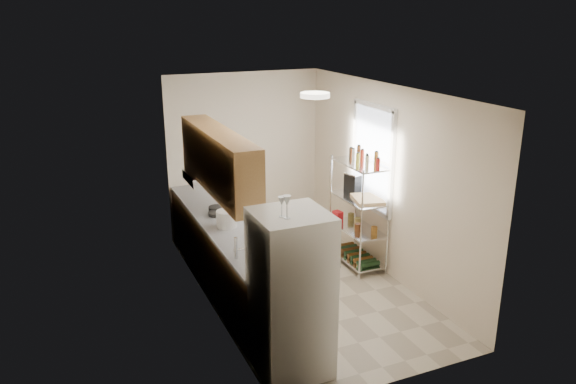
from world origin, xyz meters
The scene contains 16 objects.
room centered at (0.00, 0.00, 1.30)m, with size 2.52×4.42×2.62m.
counter_run centered at (-0.92, 0.44, 0.45)m, with size 0.63×3.51×0.90m.
upper_cabinets centered at (-1.05, 0.10, 1.81)m, with size 0.33×2.20×0.72m, color #B2884C.
range_hood centered at (-1.00, 0.90, 1.39)m, with size 0.50×0.60×0.12m, color #B7BABC.
window centered at (1.23, 0.35, 1.55)m, with size 0.06×1.00×1.46m, color white.
bakers_rack centered at (1.00, 0.30, 1.11)m, with size 0.45×0.90×1.73m.
ceiling_dome centered at (0.00, -0.30, 2.57)m, with size 0.34×0.34×0.06m, color white.
refrigerator centered at (-0.87, -1.59, 0.85)m, with size 0.70×0.70×1.69m, color white.
wine_glass_a centered at (-0.99, -1.65, 1.79)m, with size 0.07×0.07×0.19m, color silver, non-canonical shape.
wine_glass_b centered at (-0.96, -1.70, 1.80)m, with size 0.08×0.08×0.22m, color silver, non-canonical shape.
rice_cooker centered at (-0.93, 0.26, 1.00)m, with size 0.26×0.26×0.21m, color silver.
frying_pan_large centered at (-0.92, 0.71, 0.92)m, with size 0.25×0.25×0.04m, color black.
frying_pan_small centered at (-0.87, 0.90, 0.92)m, with size 0.24×0.24×0.05m, color black.
cutting_board centered at (1.06, 0.17, 1.03)m, with size 0.37×0.48×0.03m, color tan.
espresso_machine centered at (1.09, 0.63, 1.14)m, with size 0.15×0.22×0.26m, color black.
storage_bag centered at (0.86, 0.63, 0.64)m, with size 0.10×0.14×0.16m, color red.
Camera 1 is at (-2.86, -6.08, 3.49)m, focal length 35.00 mm.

